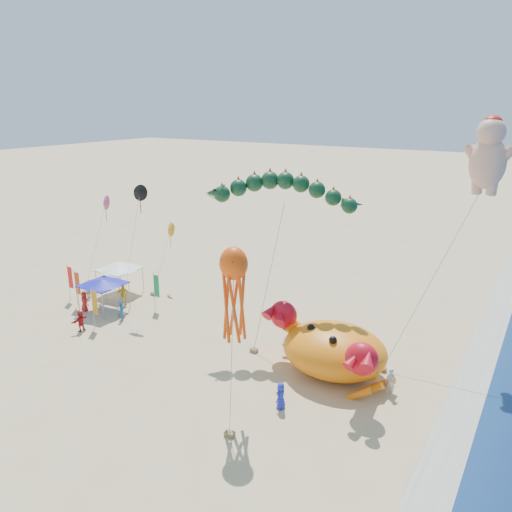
% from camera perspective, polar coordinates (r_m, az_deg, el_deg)
% --- Properties ---
extents(ground, '(320.00, 320.00, 0.00)m').
position_cam_1_polar(ground, '(33.64, 1.15, -12.05)').
color(ground, '#D1B784').
rests_on(ground, ground).
extents(foam_strip, '(320.00, 320.00, 0.00)m').
position_cam_1_polar(foam_strip, '(30.34, 22.04, -16.99)').
color(foam_strip, silver).
rests_on(foam_strip, ground).
extents(crab_inflatable, '(9.02, 7.78, 3.95)m').
position_cam_1_polar(crab_inflatable, '(31.92, 8.86, -10.43)').
color(crab_inflatable, orange).
rests_on(crab_inflatable, ground).
extents(dragon_kite, '(10.44, 6.51, 11.53)m').
position_cam_1_polar(dragon_kite, '(34.13, 3.06, 6.94)').
color(dragon_kite, '#0E361D').
rests_on(dragon_kite, ground).
extents(cherub_kite, '(5.12, 7.45, 15.67)m').
position_cam_1_polar(cherub_kite, '(34.93, 25.03, 10.54)').
color(cherub_kite, '#F8B397').
rests_on(cherub_kite, ground).
extents(octopus_kite, '(2.16, 3.13, 9.40)m').
position_cam_1_polar(octopus_kite, '(25.97, -2.54, -3.62)').
color(octopus_kite, '#FF500D').
rests_on(octopus_kite, ground).
extents(canopy_blue, '(3.40, 3.40, 2.71)m').
position_cam_1_polar(canopy_blue, '(42.45, -17.12, -2.85)').
color(canopy_blue, gray).
rests_on(canopy_blue, ground).
extents(canopy_white, '(3.41, 3.41, 2.71)m').
position_cam_1_polar(canopy_white, '(45.91, -15.41, -1.20)').
color(canopy_white, gray).
rests_on(canopy_white, ground).
extents(feather_flags, '(8.26, 5.11, 3.20)m').
position_cam_1_polar(feather_flags, '(42.47, -17.49, -3.49)').
color(feather_flags, gray).
rests_on(feather_flags, ground).
extents(beachgoers, '(27.85, 7.12, 1.84)m').
position_cam_1_polar(beachgoers, '(39.23, -13.72, -6.78)').
color(beachgoers, red).
rests_on(beachgoers, ground).
extents(small_kites, '(7.23, 8.34, 10.25)m').
position_cam_1_polar(small_kites, '(44.18, -13.46, 4.18)').
color(small_kites, black).
rests_on(small_kites, ground).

